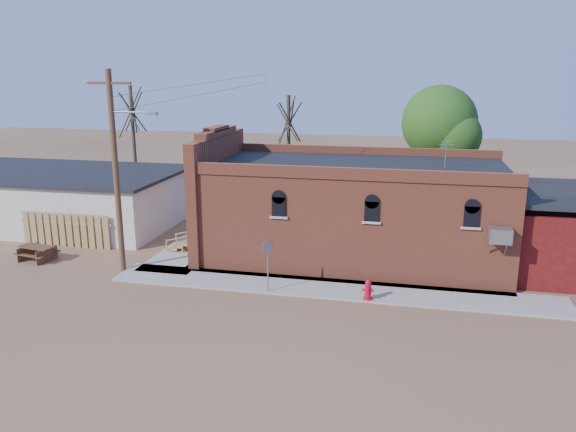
% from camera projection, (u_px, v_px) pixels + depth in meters
% --- Properties ---
extents(ground, '(120.00, 120.00, 0.00)m').
position_uv_depth(ground, '(292.00, 295.00, 23.01)').
color(ground, brown).
rests_on(ground, ground).
extents(sidewalk_south, '(19.00, 2.20, 0.08)m').
position_uv_depth(sidewalk_south, '(331.00, 289.00, 23.54)').
color(sidewalk_south, '#9E9991').
rests_on(sidewalk_south, ground).
extents(sidewalk_west, '(2.60, 10.00, 0.08)m').
position_uv_depth(sidewalk_west, '(200.00, 242.00, 29.99)').
color(sidewalk_west, '#9E9991').
rests_on(sidewalk_west, ground).
extents(brick_bar, '(16.40, 7.97, 6.30)m').
position_uv_depth(brick_bar, '(348.00, 210.00, 27.28)').
color(brick_bar, '#AE5235').
rests_on(brick_bar, ground).
extents(red_shed, '(5.40, 6.40, 4.30)m').
position_uv_depth(red_shed, '(567.00, 223.00, 25.24)').
color(red_shed, '#510D0E').
rests_on(red_shed, ground).
extents(storage_building, '(20.40, 8.40, 3.17)m').
position_uv_depth(storage_building, '(15.00, 195.00, 34.16)').
color(storage_building, beige).
rests_on(storage_building, ground).
extents(wood_fence, '(5.20, 0.10, 1.80)m').
position_uv_depth(wood_fence, '(66.00, 230.00, 29.06)').
color(wood_fence, '#A5874A').
rests_on(wood_fence, ground).
extents(utility_pole, '(3.12, 0.26, 9.00)m').
position_uv_depth(utility_pole, '(117.00, 168.00, 24.66)').
color(utility_pole, '#482A1D').
rests_on(utility_pole, ground).
extents(tree_bare_near, '(2.80, 2.80, 7.65)m').
position_uv_depth(tree_bare_near, '(289.00, 120.00, 34.44)').
color(tree_bare_near, '#453627').
rests_on(tree_bare_near, ground).
extents(tree_bare_far, '(2.80, 2.80, 8.16)m').
position_uv_depth(tree_bare_far, '(132.00, 110.00, 37.59)').
color(tree_bare_far, '#453627').
rests_on(tree_bare_far, ground).
extents(tree_leafy, '(4.40, 4.40, 8.15)m').
position_uv_depth(tree_leafy, '(439.00, 123.00, 33.04)').
color(tree_leafy, '#453627').
rests_on(tree_leafy, ground).
extents(fire_hydrant, '(0.46, 0.42, 0.83)m').
position_uv_depth(fire_hydrant, '(368.00, 290.00, 22.23)').
color(fire_hydrant, '#B70A24').
rests_on(fire_hydrant, sidewalk_south).
extents(stop_sign, '(0.45, 0.46, 2.16)m').
position_uv_depth(stop_sign, '(268.00, 252.00, 22.79)').
color(stop_sign, gray).
rests_on(stop_sign, sidewalk_south).
extents(trash_barrel, '(0.63, 0.63, 0.74)m').
position_uv_depth(trash_barrel, '(218.00, 236.00, 29.71)').
color(trash_barrel, navy).
rests_on(trash_barrel, sidewalk_west).
extents(picnic_table, '(1.89, 1.55, 0.71)m').
position_uv_depth(picnic_table, '(37.00, 251.00, 27.10)').
color(picnic_table, '#553522').
rests_on(picnic_table, ground).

